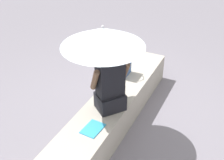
{
  "coord_description": "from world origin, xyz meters",
  "views": [
    {
      "loc": [
        3.02,
        1.43,
        2.82
      ],
      "look_at": [
        0.12,
        0.03,
        0.79
      ],
      "focal_mm": 48.16,
      "sensor_mm": 36.0,
      "label": 1
    }
  ],
  "objects": [
    {
      "name": "stone_bench",
      "position": [
        0.0,
        0.0,
        0.22
      ],
      "size": [
        2.93,
        0.54,
        0.44
      ],
      "primitive_type": "cube",
      "color": "#A8A093",
      "rests_on": "ground"
    },
    {
      "name": "parasol",
      "position": [
        0.29,
        0.0,
        1.44
      ],
      "size": [
        0.97,
        0.97,
        1.14
      ],
      "color": "#B7B7BC",
      "rests_on": "stone_bench"
    },
    {
      "name": "person_seated",
      "position": [
        0.24,
        0.07,
        0.83
      ],
      "size": [
        0.49,
        0.45,
        0.9
      ],
      "color": "black",
      "rests_on": "stone_bench"
    },
    {
      "name": "ground_plane",
      "position": [
        0.0,
        0.0,
        0.0
      ],
      "size": [
        14.0,
        14.0,
        0.0
      ],
      "primitive_type": "plane",
      "color": "slate"
    },
    {
      "name": "magazine",
      "position": [
        0.7,
        0.06,
        0.44
      ],
      "size": [
        0.29,
        0.22,
        0.01
      ],
      "primitive_type": "cube",
      "rotation": [
        0.0,
        0.0,
        -0.07
      ],
      "color": "#339ED1",
      "rests_on": "stone_bench"
    },
    {
      "name": "handbag_black",
      "position": [
        -0.59,
        -0.1,
        0.62
      ],
      "size": [
        0.28,
        0.21,
        0.38
      ],
      "color": "#335184",
      "rests_on": "stone_bench"
    }
  ]
}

